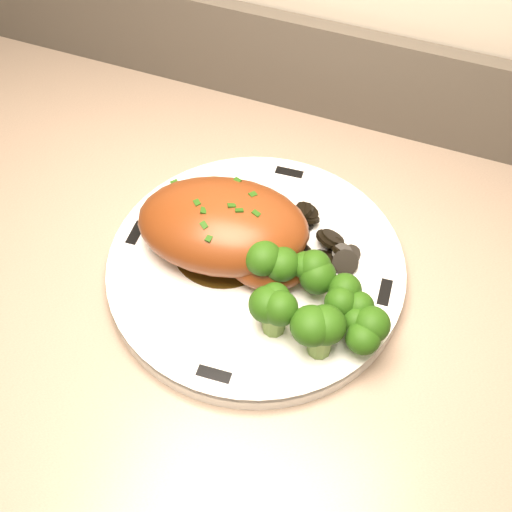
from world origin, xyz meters
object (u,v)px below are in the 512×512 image
(plate, at_px, (256,268))
(chicken_breast, at_px, (228,230))
(counter, at_px, (304,496))
(broccoli_florets, at_px, (316,301))

(plate, bearing_deg, chicken_breast, 171.78)
(plate, xyz_separation_m, chicken_breast, (-0.03, 0.00, 0.04))
(counter, relative_size, broccoli_florets, 15.83)
(counter, xyz_separation_m, broccoli_florets, (-0.03, 0.02, 0.49))
(counter, bearing_deg, chicken_breast, 154.85)
(plate, height_order, broccoli_florets, broccoli_florets)
(counter, height_order, plate, counter)
(plate, distance_m, chicken_breast, 0.05)
(counter, xyz_separation_m, plate, (-0.10, 0.06, 0.45))
(counter, relative_size, plate, 6.97)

